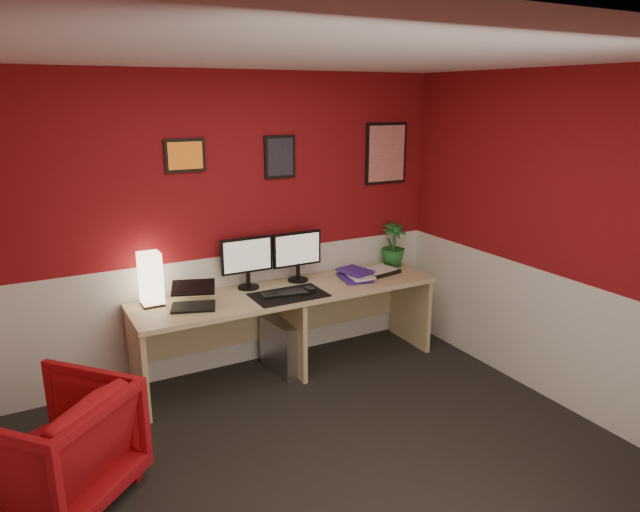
% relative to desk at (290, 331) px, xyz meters
% --- Properties ---
extents(ground, '(4.00, 3.50, 0.01)m').
position_rel_desk_xyz_m(ground, '(-0.42, -1.41, -0.36)').
color(ground, black).
rests_on(ground, ground).
extents(ceiling, '(4.00, 3.50, 0.01)m').
position_rel_desk_xyz_m(ceiling, '(-0.42, -1.41, 2.13)').
color(ceiling, white).
rests_on(ceiling, ground).
extents(wall_back, '(4.00, 0.01, 2.50)m').
position_rel_desk_xyz_m(wall_back, '(-0.42, 0.34, 0.89)').
color(wall_back, maroon).
rests_on(wall_back, ground).
extents(wall_front, '(4.00, 0.01, 2.50)m').
position_rel_desk_xyz_m(wall_front, '(-0.42, -3.16, 0.89)').
color(wall_front, maroon).
rests_on(wall_front, ground).
extents(wall_right, '(0.01, 3.50, 2.50)m').
position_rel_desk_xyz_m(wall_right, '(1.58, -1.41, 0.89)').
color(wall_right, maroon).
rests_on(wall_right, ground).
extents(wainscot_back, '(4.00, 0.01, 1.00)m').
position_rel_desk_xyz_m(wainscot_back, '(-0.42, 0.34, 0.14)').
color(wainscot_back, silver).
rests_on(wainscot_back, ground).
extents(wainscot_right, '(0.01, 3.50, 1.00)m').
position_rel_desk_xyz_m(wainscot_right, '(1.58, -1.41, 0.14)').
color(wainscot_right, silver).
rests_on(wainscot_right, ground).
extents(desk, '(2.60, 0.65, 0.73)m').
position_rel_desk_xyz_m(desk, '(0.00, 0.00, 0.00)').
color(desk, tan).
rests_on(desk, ground).
extents(shoji_lamp, '(0.16, 0.16, 0.40)m').
position_rel_desk_xyz_m(shoji_lamp, '(-1.09, 0.18, 0.56)').
color(shoji_lamp, '#FFE5B2').
rests_on(shoji_lamp, desk).
extents(laptop, '(0.39, 0.33, 0.22)m').
position_rel_desk_xyz_m(laptop, '(-0.83, -0.03, 0.47)').
color(laptop, black).
rests_on(laptop, desk).
extents(monitor_left, '(0.45, 0.06, 0.58)m').
position_rel_desk_xyz_m(monitor_left, '(-0.28, 0.21, 0.66)').
color(monitor_left, black).
rests_on(monitor_left, desk).
extents(monitor_right, '(0.45, 0.06, 0.58)m').
position_rel_desk_xyz_m(monitor_right, '(0.18, 0.19, 0.66)').
color(monitor_right, black).
rests_on(monitor_right, desk).
extents(desk_mat, '(0.60, 0.38, 0.01)m').
position_rel_desk_xyz_m(desk_mat, '(-0.06, -0.12, 0.37)').
color(desk_mat, black).
rests_on(desk_mat, desk).
extents(keyboard, '(0.44, 0.21, 0.02)m').
position_rel_desk_xyz_m(keyboard, '(-0.07, -0.10, 0.38)').
color(keyboard, black).
rests_on(keyboard, desk_mat).
extents(mouse, '(0.07, 0.11, 0.03)m').
position_rel_desk_xyz_m(mouse, '(0.13, -0.12, 0.39)').
color(mouse, black).
rests_on(mouse, desk_mat).
extents(book_bottom, '(0.29, 0.36, 0.03)m').
position_rel_desk_xyz_m(book_bottom, '(0.52, 0.01, 0.38)').
color(book_bottom, '#3C2199').
rests_on(book_bottom, desk).
extents(book_middle, '(0.25, 0.31, 0.02)m').
position_rel_desk_xyz_m(book_middle, '(0.56, -0.03, 0.40)').
color(book_middle, silver).
rests_on(book_middle, book_bottom).
extents(book_top, '(0.28, 0.33, 0.03)m').
position_rel_desk_xyz_m(book_top, '(0.55, -0.00, 0.43)').
color(book_top, '#3C2199').
rests_on(book_top, book_middle).
extents(zen_tray, '(0.39, 0.31, 0.03)m').
position_rel_desk_xyz_m(zen_tray, '(0.92, 0.04, 0.38)').
color(zen_tray, black).
rests_on(zen_tray, desk).
extents(potted_plant, '(0.27, 0.27, 0.41)m').
position_rel_desk_xyz_m(potted_plant, '(1.18, 0.18, 0.57)').
color(potted_plant, '#19591E').
rests_on(potted_plant, desk).
extents(pc_tower, '(0.26, 0.47, 0.45)m').
position_rel_desk_xyz_m(pc_tower, '(-0.05, 0.03, -0.14)').
color(pc_tower, '#99999E').
rests_on(pc_tower, ground).
extents(armchair, '(1.08, 1.08, 0.71)m').
position_rel_desk_xyz_m(armchair, '(-1.92, -0.87, -0.01)').
color(armchair, '#B01117').
rests_on(armchair, ground).
extents(art_left, '(0.32, 0.02, 0.26)m').
position_rel_desk_xyz_m(art_left, '(-0.72, 0.33, 1.49)').
color(art_left, orange).
rests_on(art_left, wall_back).
extents(art_center, '(0.28, 0.02, 0.36)m').
position_rel_desk_xyz_m(art_center, '(0.09, 0.33, 1.44)').
color(art_center, black).
rests_on(art_center, wall_back).
extents(art_right, '(0.44, 0.02, 0.56)m').
position_rel_desk_xyz_m(art_right, '(1.17, 0.33, 1.42)').
color(art_right, red).
rests_on(art_right, wall_back).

